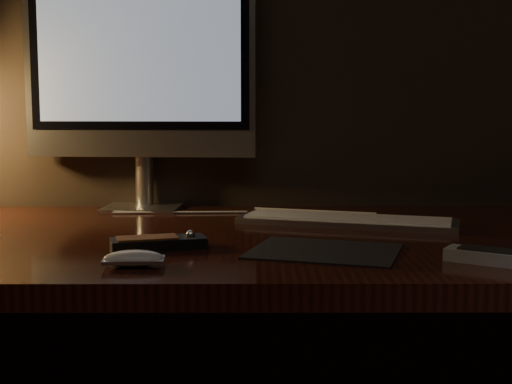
{
  "coord_description": "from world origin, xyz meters",
  "views": [
    {
      "loc": [
        0.06,
        0.54,
        0.99
      ],
      "look_at": [
        0.07,
        1.73,
        0.84
      ],
      "focal_mm": 50.0,
      "sensor_mm": 36.0,
      "label": 1
    }
  ],
  "objects_px": {
    "keyboard": "(347,220)",
    "tv_remote": "(512,258)",
    "desk": "(223,292)",
    "mouse": "(134,261)",
    "monitor": "(140,66)",
    "media_remote": "(159,243)"
  },
  "relations": [
    {
      "from": "keyboard",
      "to": "tv_remote",
      "type": "height_order",
      "value": "tv_remote"
    },
    {
      "from": "desk",
      "to": "mouse",
      "type": "relative_size",
      "value": 17.67
    },
    {
      "from": "monitor",
      "to": "keyboard",
      "type": "bearing_deg",
      "value": -21.52
    },
    {
      "from": "keyboard",
      "to": "tv_remote",
      "type": "distance_m",
      "value": 0.43
    },
    {
      "from": "monitor",
      "to": "media_remote",
      "type": "bearing_deg",
      "value": -73.97
    },
    {
      "from": "desk",
      "to": "mouse",
      "type": "bearing_deg",
      "value": -109.12
    },
    {
      "from": "tv_remote",
      "to": "mouse",
      "type": "bearing_deg",
      "value": -147.37
    },
    {
      "from": "keyboard",
      "to": "media_remote",
      "type": "distance_m",
      "value": 0.43
    },
    {
      "from": "tv_remote",
      "to": "media_remote",
      "type": "bearing_deg",
      "value": -160.9
    },
    {
      "from": "monitor",
      "to": "tv_remote",
      "type": "relative_size",
      "value": 2.88
    },
    {
      "from": "monitor",
      "to": "keyboard",
      "type": "xyz_separation_m",
      "value": [
        0.45,
        -0.21,
        -0.32
      ]
    },
    {
      "from": "monitor",
      "to": "keyboard",
      "type": "distance_m",
      "value": 0.59
    },
    {
      "from": "monitor",
      "to": "tv_remote",
      "type": "bearing_deg",
      "value": -38.45
    },
    {
      "from": "desk",
      "to": "tv_remote",
      "type": "relative_size",
      "value": 8.31
    },
    {
      "from": "keyboard",
      "to": "media_remote",
      "type": "bearing_deg",
      "value": -127.18
    },
    {
      "from": "mouse",
      "to": "media_remote",
      "type": "xyz_separation_m",
      "value": [
        0.02,
        0.13,
        0.0
      ]
    },
    {
      "from": "mouse",
      "to": "media_remote",
      "type": "relative_size",
      "value": 0.54
    },
    {
      "from": "keyboard",
      "to": "desk",
      "type": "bearing_deg",
      "value": -153.0
    },
    {
      "from": "mouse",
      "to": "keyboard",
      "type": "bearing_deg",
      "value": 43.0
    },
    {
      "from": "keyboard",
      "to": "media_remote",
      "type": "height_order",
      "value": "media_remote"
    },
    {
      "from": "mouse",
      "to": "media_remote",
      "type": "height_order",
      "value": "media_remote"
    },
    {
      "from": "desk",
      "to": "keyboard",
      "type": "xyz_separation_m",
      "value": [
        0.25,
        0.04,
        0.14
      ]
    }
  ]
}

